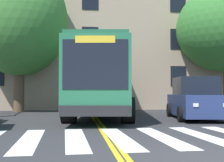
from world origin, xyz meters
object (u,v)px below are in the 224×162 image
Objects in this scene: car_black_behind_bus at (93,97)px; street_tree_curbside_small at (20,21)px; car_navy_far_lane at (196,100)px; city_bus at (102,79)px.

street_tree_curbside_small is at bearing -137.57° from car_black_behind_bus.
car_black_behind_bus is 0.46× the size of street_tree_curbside_small.
car_navy_far_lane is at bearing -34.28° from street_tree_curbside_small.
car_black_behind_bus is at bearing 42.43° from street_tree_curbside_small.
car_black_behind_bus is at bearing 89.69° from city_bus.
street_tree_curbside_small reaches higher than car_black_behind_bus.
street_tree_curbside_small is (-4.83, -4.42, 4.84)m from car_black_behind_bus.
car_navy_far_lane is 0.52× the size of street_tree_curbside_small.
city_bus reaches higher than car_navy_far_lane.
street_tree_curbside_small reaches higher than car_navy_far_lane.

